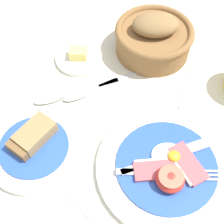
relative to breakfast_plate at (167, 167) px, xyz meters
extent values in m
plane|color=beige|center=(-0.05, -0.02, -0.01)|extent=(3.00, 3.00, 0.00)
cylinder|color=silver|center=(0.00, 0.00, 0.00)|extent=(0.26, 0.26, 0.01)
cylinder|color=#2D56B7|center=(0.00, 0.00, 0.00)|extent=(0.19, 0.19, 0.00)
cube|color=#BC5156|center=(0.04, 0.01, 0.01)|extent=(0.08, 0.09, 0.01)
cube|color=beige|center=(0.02, 0.00, 0.01)|extent=(0.06, 0.06, 0.01)
cube|color=#BC5156|center=(-0.02, -0.02, 0.01)|extent=(0.08, 0.06, 0.01)
cube|color=beige|center=(-0.03, 0.00, 0.01)|extent=(0.07, 0.04, 0.01)
ellipsoid|color=red|center=(0.01, -0.03, 0.02)|extent=(0.05, 0.05, 0.03)
cylinder|color=#DB664C|center=(0.01, -0.03, 0.03)|extent=(0.04, 0.04, 0.00)
ellipsoid|color=white|center=(0.00, 0.02, 0.01)|extent=(0.07, 0.06, 0.01)
ellipsoid|color=yellow|center=(0.01, 0.02, 0.01)|extent=(0.02, 0.02, 0.01)
cube|color=silver|center=(-0.04, -0.03, 0.01)|extent=(0.11, 0.04, 0.00)
cube|color=silver|center=(0.04, -0.01, 0.01)|extent=(0.03, 0.02, 0.00)
cube|color=silver|center=(0.07, -0.01, 0.01)|extent=(0.04, 0.01, 0.00)
cube|color=silver|center=(0.07, 0.00, 0.01)|extent=(0.04, 0.01, 0.00)
cube|color=silver|center=(0.07, 0.01, 0.01)|extent=(0.04, 0.01, 0.00)
cube|color=silver|center=(-0.04, 0.00, 0.01)|extent=(0.09, 0.07, 0.00)
cube|color=#9EA0A5|center=(0.04, 0.05, 0.01)|extent=(0.08, 0.06, 0.00)
cylinder|color=silver|center=(-0.25, -0.02, 0.00)|extent=(0.19, 0.19, 0.01)
cylinder|color=#2D56B7|center=(-0.25, -0.02, 0.00)|extent=(0.13, 0.13, 0.00)
cube|color=#9E7A4C|center=(-0.26, 0.00, 0.02)|extent=(0.07, 0.09, 0.03)
cube|color=brown|center=(-0.27, -0.02, 0.02)|extent=(0.07, 0.07, 0.02)
cylinder|color=brown|center=(-0.08, 0.30, 0.02)|extent=(0.17, 0.17, 0.06)
torus|color=brown|center=(-0.08, 0.30, 0.05)|extent=(0.18, 0.18, 0.02)
ellipsoid|color=olive|center=(-0.08, 0.30, 0.07)|extent=(0.12, 0.10, 0.04)
cylinder|color=silver|center=(-0.24, 0.23, -0.01)|extent=(0.11, 0.11, 0.01)
cube|color=#F4E06B|center=(-0.24, 0.23, 0.01)|extent=(0.05, 0.04, 0.02)
cube|color=silver|center=(-0.14, 0.19, -0.01)|extent=(0.09, 0.08, 0.01)
ellipsoid|color=silver|center=(-0.21, 0.12, 0.00)|extent=(0.07, 0.07, 0.01)
cube|color=silver|center=(-0.18, 0.16, -0.01)|extent=(0.09, 0.07, 0.01)
ellipsoid|color=silver|center=(-0.27, 0.10, 0.00)|extent=(0.07, 0.06, 0.01)
cube|color=silver|center=(0.02, 0.23, -0.01)|extent=(0.01, 0.11, 0.01)
ellipsoid|color=silver|center=(0.01, 0.12, 0.00)|extent=(0.03, 0.07, 0.01)
cube|color=silver|center=(-0.11, -0.12, -0.01)|extent=(0.10, 0.06, 0.01)
cube|color=silver|center=(-0.17, -0.08, -0.01)|extent=(0.03, 0.03, 0.01)
cube|color=silver|center=(-0.20, -0.06, -0.01)|extent=(0.04, 0.02, 0.00)
cube|color=silver|center=(-0.20, -0.07, -0.01)|extent=(0.04, 0.02, 0.00)
cube|color=silver|center=(-0.21, -0.07, -0.01)|extent=(0.04, 0.02, 0.00)
camera|label=1|loc=(-0.04, -0.26, 0.53)|focal=50.00mm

